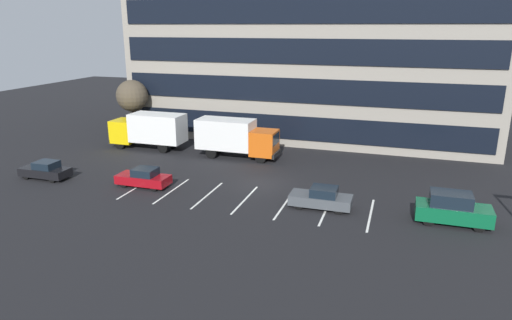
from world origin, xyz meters
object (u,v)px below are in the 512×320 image
box_truck_yellow (149,129)px  sedan_maroon (144,178)px  box_truck_orange (236,136)px  suv_forest (452,209)px  sedan_charcoal (321,198)px  bare_tree (132,96)px  sedan_black (45,170)px

box_truck_yellow → sedan_maroon: 11.05m
box_truck_orange → suv_forest: bearing=-28.5°
sedan_charcoal → bare_tree: size_ratio=0.66×
box_truck_yellow → bare_tree: 5.62m
box_truck_orange → sedan_black: size_ratio=1.91×
sedan_black → bare_tree: size_ratio=0.63×
box_truck_orange → sedan_black: bearing=-139.8°
sedan_maroon → bare_tree: size_ratio=0.64×
box_truck_yellow → box_truck_orange: bearing=-1.8°
suv_forest → sedan_black: (-29.38, -0.73, -0.29)m
suv_forest → sedan_maroon: bearing=179.9°
box_truck_yellow → suv_forest: 28.08m
sedan_charcoal → box_truck_orange: bearing=135.1°
sedan_maroon → box_truck_yellow: bearing=118.3°
box_truck_yellow → box_truck_orange: (8.95, -0.28, -0.01)m
suv_forest → sedan_maroon: 21.12m
sedan_charcoal → sedan_black: bearing=-178.1°
sedan_maroon → bare_tree: bare_tree is taller
sedan_black → bare_tree: bare_tree is taller
sedan_charcoal → suv_forest: bearing=0.2°
box_truck_orange → bare_tree: bare_tree is taller
sedan_black → box_truck_yellow: bearing=73.7°
box_truck_yellow → sedan_maroon: bearing=-61.7°
suv_forest → bare_tree: bearing=156.6°
box_truck_orange → sedan_maroon: box_truck_orange is taller
sedan_black → box_truck_orange: bearing=40.2°
sedan_charcoal → sedan_maroon: 13.24m
suv_forest → sedan_charcoal: size_ratio=1.07×
suv_forest → bare_tree: bare_tree is taller
box_truck_yellow → bare_tree: size_ratio=1.21×
suv_forest → box_truck_yellow: bearing=159.8°
box_truck_orange → bare_tree: bearing=164.3°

